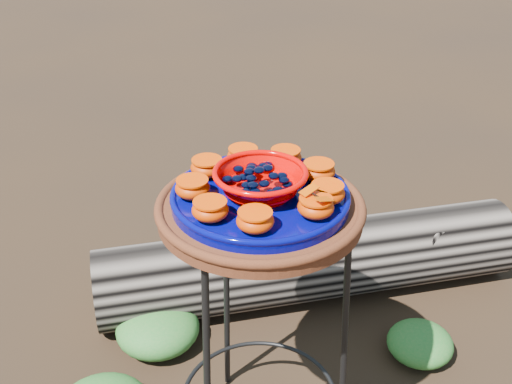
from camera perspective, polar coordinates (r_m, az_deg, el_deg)
name	(u,v)px	position (r m, az deg, el deg)	size (l,w,h in m)	color
plant_stand	(260,338)	(1.62, 0.33, -12.88)	(0.44, 0.44, 0.70)	black
terracotta_saucer	(260,211)	(1.40, 0.37, -1.67)	(0.45, 0.45, 0.04)	#3C1C0E
cobalt_plate	(260,198)	(1.38, 0.38, -0.58)	(0.38, 0.38, 0.03)	#01015A
red_bowl	(260,182)	(1.36, 0.38, 0.85)	(0.19, 0.19, 0.05)	#D70200
glass_gems	(260,166)	(1.34, 0.39, 2.33)	(0.15, 0.15, 0.03)	black
orange_half_0	(316,207)	(1.29, 5.33, -1.35)	(0.07, 0.07, 0.04)	#B22D00
orange_half_1	(327,193)	(1.34, 6.35, -0.11)	(0.07, 0.07, 0.04)	#B22D00
orange_half_2	(319,171)	(1.43, 5.58, 1.84)	(0.07, 0.07, 0.04)	#B22D00
orange_half_3	(286,157)	(1.48, 2.64, 3.09)	(0.07, 0.07, 0.04)	#B22D00
orange_half_4	(243,156)	(1.49, -1.15, 3.22)	(0.07, 0.07, 0.04)	#B22D00
orange_half_5	(207,167)	(1.44, -4.37, 2.19)	(0.07, 0.07, 0.04)	#B22D00
orange_half_6	(193,188)	(1.36, -5.66, 0.33)	(0.07, 0.07, 0.04)	#B22D00
orange_half_7	(210,210)	(1.28, -4.09, -1.61)	(0.07, 0.07, 0.04)	#B22D00
orange_half_8	(255,221)	(1.24, -0.07, -2.58)	(0.07, 0.07, 0.04)	#B22D00
butterfly	(316,195)	(1.28, 5.39, -0.28)	(0.08, 0.05, 0.01)	#C64200
driftwood_log	(309,262)	(2.24, 4.75, -6.20)	(1.45, 0.38, 0.27)	black
foliage_right	(420,342)	(2.11, 14.39, -12.82)	(0.21, 0.21, 0.10)	#1C6521
foliage_back	(158,327)	(2.10, -8.74, -11.78)	(0.27, 0.27, 0.13)	#1C6521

